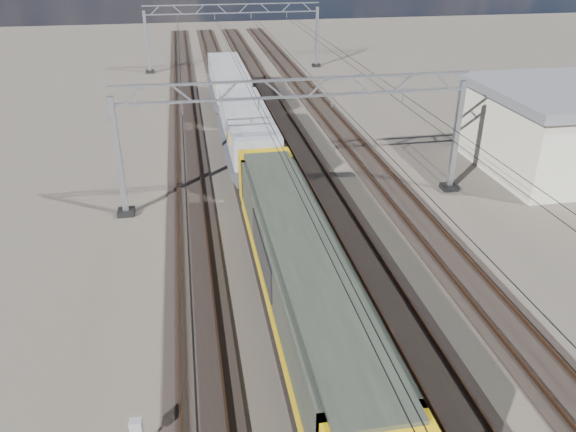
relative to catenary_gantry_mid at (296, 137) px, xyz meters
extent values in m
plane|color=black|center=(0.00, -4.00, -3.91)|extent=(160.00, 160.00, 0.00)
cube|color=black|center=(-6.00, -4.00, -3.85)|extent=(2.60, 140.00, 0.12)
cube|color=#4E311F|center=(-6.72, -4.00, -3.69)|extent=(0.08, 140.00, 0.16)
cube|color=#4E311F|center=(-5.28, -4.00, -3.69)|extent=(0.08, 140.00, 0.16)
cube|color=black|center=(-2.00, -4.00, -3.85)|extent=(2.60, 140.00, 0.12)
cube|color=#4E311F|center=(-2.72, -4.00, -3.69)|extent=(0.08, 140.00, 0.16)
cube|color=#4E311F|center=(-1.28, -4.00, -3.69)|extent=(0.08, 140.00, 0.16)
cube|color=black|center=(2.00, -4.00, -3.85)|extent=(2.60, 140.00, 0.12)
cube|color=#4E311F|center=(1.28, -4.00, -3.69)|extent=(0.08, 140.00, 0.16)
cube|color=#4E311F|center=(2.72, -4.00, -3.69)|extent=(0.08, 140.00, 0.16)
cube|color=black|center=(6.00, -4.00, -3.85)|extent=(2.60, 140.00, 0.12)
cube|color=#4E311F|center=(5.28, -4.00, -3.69)|extent=(0.08, 140.00, 0.16)
cube|color=#4E311F|center=(6.72, -4.00, -3.69)|extent=(0.08, 140.00, 0.16)
cube|color=#9A9FA8|center=(-9.50, 0.00, -0.61)|extent=(0.30, 0.30, 6.60)
cube|color=#9A9FA8|center=(9.50, 0.00, -0.61)|extent=(0.30, 0.30, 6.60)
cube|color=black|center=(-9.50, 0.00, -3.76)|extent=(0.90, 0.90, 0.30)
cube|color=black|center=(9.50, 0.00, -3.76)|extent=(0.90, 0.90, 0.30)
cube|color=#9A9FA8|center=(0.00, 0.00, 3.14)|extent=(19.30, 0.18, 0.12)
cube|color=#9A9FA8|center=(0.00, 0.00, 2.24)|extent=(19.30, 0.18, 0.12)
cube|color=#9A9FA8|center=(-8.31, 0.00, 2.69)|extent=(1.03, 0.10, 0.94)
cube|color=#9A9FA8|center=(-5.94, 0.00, 2.69)|extent=(1.03, 0.10, 0.94)
cube|color=#9A9FA8|center=(-3.56, 0.00, 2.69)|extent=(1.03, 0.10, 0.94)
cube|color=#9A9FA8|center=(-1.19, 0.00, 2.69)|extent=(1.03, 0.10, 0.94)
cube|color=#9A9FA8|center=(1.19, 0.00, 2.69)|extent=(1.03, 0.10, 0.94)
cube|color=#9A9FA8|center=(3.56, 0.00, 2.69)|extent=(1.03, 0.10, 0.94)
cube|color=#9A9FA8|center=(5.94, 0.00, 2.69)|extent=(1.03, 0.10, 0.94)
cube|color=#9A9FA8|center=(8.31, 0.00, 2.69)|extent=(1.03, 0.10, 0.94)
cube|color=#9A9FA8|center=(-6.00, 0.00, 1.92)|extent=(0.06, 0.06, 0.65)
cube|color=#9A9FA8|center=(-2.00, 0.00, 1.92)|extent=(0.06, 0.06, 0.65)
cube|color=#9A9FA8|center=(2.00, 0.00, 1.92)|extent=(0.06, 0.06, 0.65)
cube|color=#9A9FA8|center=(6.00, 0.00, 1.92)|extent=(0.06, 0.06, 0.65)
cube|color=#9A9FA8|center=(-9.50, 36.00, -0.61)|extent=(0.30, 0.30, 6.60)
cube|color=#9A9FA8|center=(9.50, 36.00, -0.61)|extent=(0.30, 0.30, 6.60)
cube|color=black|center=(-9.50, 36.00, -3.76)|extent=(0.90, 0.90, 0.30)
cube|color=black|center=(9.50, 36.00, -3.76)|extent=(0.90, 0.90, 0.30)
cube|color=#9A9FA8|center=(0.00, 36.00, 3.14)|extent=(19.30, 0.18, 0.12)
cube|color=#9A9FA8|center=(0.00, 36.00, 2.24)|extent=(19.30, 0.18, 0.12)
cube|color=#9A9FA8|center=(-8.31, 36.00, 2.69)|extent=(1.03, 0.10, 0.94)
cube|color=#9A9FA8|center=(-5.94, 36.00, 2.69)|extent=(1.03, 0.10, 0.94)
cube|color=#9A9FA8|center=(-3.56, 36.00, 2.69)|extent=(1.03, 0.10, 0.94)
cube|color=#9A9FA8|center=(-1.19, 36.00, 2.69)|extent=(1.03, 0.10, 0.94)
cube|color=#9A9FA8|center=(1.19, 36.00, 2.69)|extent=(1.03, 0.10, 0.94)
cube|color=#9A9FA8|center=(3.56, 36.00, 2.69)|extent=(1.03, 0.10, 0.94)
cube|color=#9A9FA8|center=(5.94, 36.00, 2.69)|extent=(1.03, 0.10, 0.94)
cube|color=#9A9FA8|center=(8.31, 36.00, 2.69)|extent=(1.03, 0.10, 0.94)
cube|color=#9A9FA8|center=(-6.00, 36.00, 1.92)|extent=(0.06, 0.06, 0.65)
cube|color=#9A9FA8|center=(-2.00, 36.00, 1.92)|extent=(0.06, 0.06, 0.65)
cube|color=#9A9FA8|center=(2.00, 36.00, 1.92)|extent=(0.06, 0.06, 0.65)
cube|color=#9A9FA8|center=(6.00, 36.00, 1.92)|extent=(0.06, 0.06, 0.65)
cylinder|color=black|center=(-6.00, 4.00, 1.59)|extent=(0.03, 140.00, 0.03)
cylinder|color=black|center=(-6.00, 4.00, 2.09)|extent=(0.03, 140.00, 0.03)
cylinder|color=black|center=(-2.00, 4.00, 1.59)|extent=(0.03, 140.00, 0.03)
cylinder|color=black|center=(-2.00, 4.00, 2.09)|extent=(0.03, 140.00, 0.03)
cylinder|color=black|center=(2.00, 4.00, 1.59)|extent=(0.03, 140.00, 0.03)
cylinder|color=black|center=(2.00, 4.00, 2.09)|extent=(0.03, 140.00, 0.03)
cylinder|color=black|center=(6.00, 4.00, 1.59)|extent=(0.03, 140.00, 0.03)
cylinder|color=black|center=(6.00, 4.00, 2.09)|extent=(0.03, 140.00, 0.03)
cube|color=black|center=(-2.00, -4.84, -3.16)|extent=(2.20, 3.60, 0.60)
cube|color=black|center=(-2.00, -11.34, -2.78)|extent=(2.65, 20.00, 0.25)
cube|color=black|center=(-2.00, -11.34, -3.16)|extent=(2.20, 4.50, 0.75)
cube|color=#272C25|center=(-2.00, -11.34, -1.36)|extent=(2.65, 17.00, 2.60)
cube|color=gold|center=(-3.34, -11.34, -2.36)|extent=(0.04, 17.00, 0.60)
cube|color=gold|center=(-0.66, -11.34, -2.36)|extent=(0.04, 17.00, 0.60)
cube|color=black|center=(-3.35, -10.34, -1.01)|extent=(0.05, 5.00, 1.40)
cube|color=black|center=(-0.65, -10.34, -1.01)|extent=(0.05, 5.00, 1.40)
cube|color=#272C25|center=(-2.00, -11.34, 0.01)|extent=(2.25, 18.00, 0.15)
cube|color=gold|center=(-2.00, -2.24, -1.36)|extent=(2.65, 1.80, 2.60)
cube|color=gold|center=(-2.00, -1.29, -0.86)|extent=(2.60, 0.46, 1.52)
cube|color=black|center=(-2.55, -1.19, -0.76)|extent=(0.85, 0.08, 0.75)
cube|color=black|center=(-1.45, -1.19, -0.76)|extent=(0.85, 0.08, 0.75)
cylinder|color=black|center=(-2.85, -1.04, -2.76)|extent=(0.36, 0.50, 0.36)
cylinder|color=black|center=(-1.15, -1.04, -2.76)|extent=(0.36, 0.50, 0.36)
cylinder|color=white|center=(-2.60, -1.14, -2.16)|extent=(0.20, 0.08, 0.20)
cylinder|color=white|center=(-1.40, -1.14, -2.16)|extent=(0.20, 0.08, 0.20)
cube|color=black|center=(-2.00, 1.86, -3.19)|extent=(2.20, 2.60, 0.55)
cube|color=black|center=(-2.00, 10.86, -3.19)|extent=(2.20, 2.60, 0.55)
cube|color=black|center=(-2.00, 6.36, -2.83)|extent=(2.40, 13.00, 0.20)
cube|color=gray|center=(-2.00, 6.36, -1.11)|extent=(2.80, 12.00, 1.80)
cube|color=#43464A|center=(-2.95, 6.36, -2.36)|extent=(1.48, 12.00, 1.36)
cube|color=#43464A|center=(-1.05, 6.36, -2.36)|extent=(1.48, 12.00, 1.36)
cube|color=gold|center=(-3.42, 3.36, -1.01)|extent=(0.04, 1.20, 0.50)
cube|color=black|center=(-2.00, 16.06, -3.19)|extent=(2.20, 2.60, 0.55)
cube|color=black|center=(-2.00, 25.06, -3.19)|extent=(2.20, 2.60, 0.55)
cube|color=black|center=(-2.00, 20.56, -2.83)|extent=(2.40, 13.00, 0.20)
cube|color=gray|center=(-2.00, 20.56, -1.11)|extent=(2.80, 12.00, 1.80)
cube|color=#43464A|center=(-2.95, 20.56, -2.36)|extent=(1.48, 12.00, 1.36)
cube|color=#43464A|center=(-1.05, 20.56, -2.36)|extent=(1.48, 12.00, 1.36)
cube|color=gold|center=(-3.42, 17.56, -1.01)|extent=(0.04, 1.20, 0.50)
cube|color=#ABADB3|center=(-7.96, -16.29, -3.03)|extent=(0.39, 0.31, 0.46)
camera|label=1|loc=(-5.70, -28.88, 9.95)|focal=35.00mm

